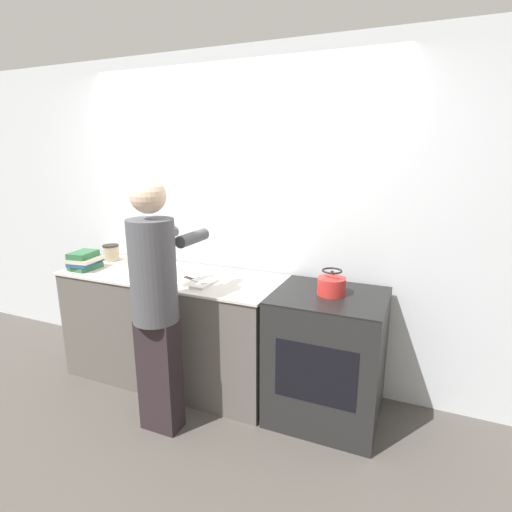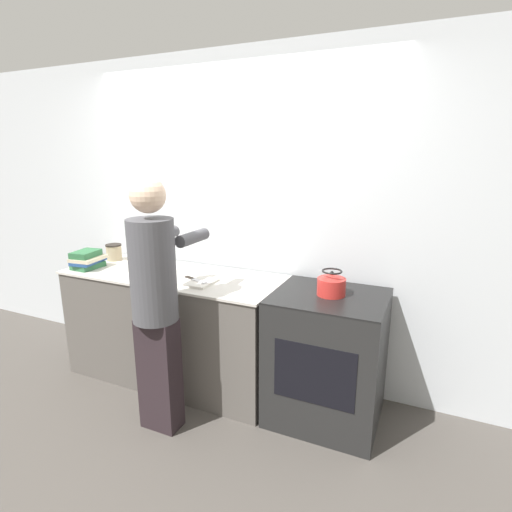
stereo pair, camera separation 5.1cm
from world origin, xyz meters
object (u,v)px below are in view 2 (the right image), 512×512
at_px(person, 156,297).
at_px(knife, 195,279).
at_px(oven, 327,357).
at_px(bowl_prep, 135,260).
at_px(kettle, 331,285).
at_px(canister_jar, 114,252).
at_px(cutting_board, 190,281).

distance_m(person, knife, 0.45).
height_order(oven, bowl_prep, bowl_prep).
bearing_deg(oven, person, -150.76).
height_order(knife, kettle, kettle).
relative_size(oven, canister_jar, 6.40).
relative_size(person, kettle, 8.99).
xyz_separation_m(bowl_prep, canister_jar, (-0.25, 0.02, 0.04)).
bearing_deg(knife, oven, 25.34).
distance_m(knife, kettle, 1.00).
bearing_deg(person, oven, 29.24).
bearing_deg(kettle, bowl_prep, 176.04).
height_order(person, kettle, person).
bearing_deg(kettle, knife, -173.66).
bearing_deg(canister_jar, person, -34.98).
bearing_deg(cutting_board, oven, 6.33).
relative_size(cutting_board, kettle, 1.97).
bearing_deg(bowl_prep, kettle, -3.96).
xyz_separation_m(cutting_board, canister_jar, (-0.97, 0.26, 0.06)).
relative_size(kettle, canister_jar, 1.32).
relative_size(cutting_board, bowl_prep, 3.00).
xyz_separation_m(knife, kettle, (0.99, 0.11, 0.06)).
xyz_separation_m(oven, bowl_prep, (-1.75, 0.13, 0.47)).
bearing_deg(person, cutting_board, 94.32).
distance_m(person, canister_jar, 1.22).
bearing_deg(knife, person, -71.32).
height_order(oven, canister_jar, canister_jar).
bearing_deg(person, canister_jar, 145.02).
bearing_deg(knife, kettle, 25.67).
bearing_deg(oven, canister_jar, 175.88).
relative_size(person, cutting_board, 4.56).
relative_size(person, bowl_prep, 13.69).
relative_size(person, canister_jar, 11.85).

